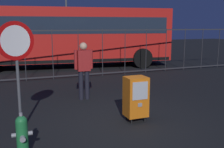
% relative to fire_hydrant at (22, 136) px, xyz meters
% --- Properties ---
extents(ground_plane, '(60.00, 60.00, 0.00)m').
position_rel_fire_hydrant_xyz_m(ground_plane, '(2.05, 0.74, -0.35)').
color(ground_plane, black).
extents(fire_hydrant, '(0.33, 0.32, 0.75)m').
position_rel_fire_hydrant_xyz_m(fire_hydrant, '(0.00, 0.00, 0.00)').
color(fire_hydrant, '#1E7238').
rests_on(fire_hydrant, ground_plane).
extents(newspaper_box_primary, '(0.48, 0.42, 1.02)m').
position_rel_fire_hydrant_xyz_m(newspaper_box_primary, '(2.48, 0.80, 0.22)').
color(newspaper_box_primary, black).
rests_on(newspaper_box_primary, ground_plane).
extents(stop_sign, '(0.71, 0.31, 2.23)m').
position_rel_fire_hydrant_xyz_m(stop_sign, '(0.02, 1.13, 1.25)').
color(stop_sign, '#4C4F54').
rests_on(stop_sign, ground_plane).
extents(pedestrian, '(0.55, 0.22, 1.67)m').
position_rel_fire_hydrant_xyz_m(pedestrian, '(1.88, 2.97, 0.60)').
color(pedestrian, black).
rests_on(pedestrian, ground_plane).
extents(traffic_cone, '(0.36, 0.36, 0.53)m').
position_rel_fire_hydrant_xyz_m(traffic_cone, '(3.89, 3.46, -0.09)').
color(traffic_cone, black).
rests_on(traffic_cone, ground_plane).
extents(fence_barrier, '(18.03, 0.04, 2.00)m').
position_rel_fire_hydrant_xyz_m(fence_barrier, '(2.05, 6.32, 0.67)').
color(fence_barrier, '#2D2D33').
rests_on(fence_barrier, ground_plane).
extents(bus_near, '(10.75, 3.98, 3.00)m').
position_rel_fire_hydrant_xyz_m(bus_near, '(2.78, 9.32, 1.36)').
color(bus_near, red).
rests_on(bus_near, ground_plane).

